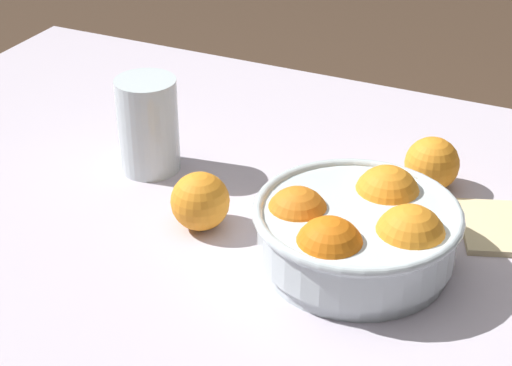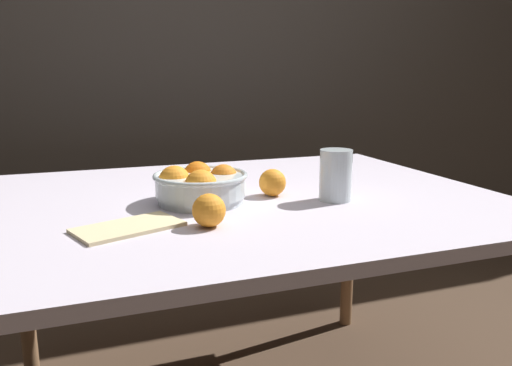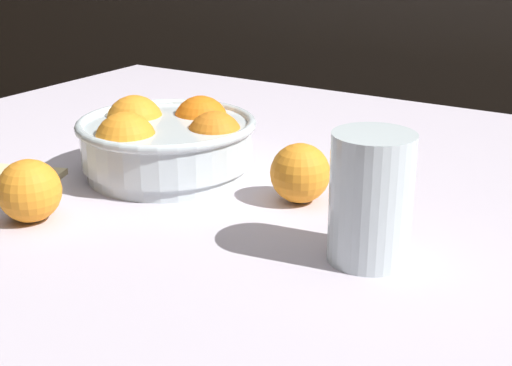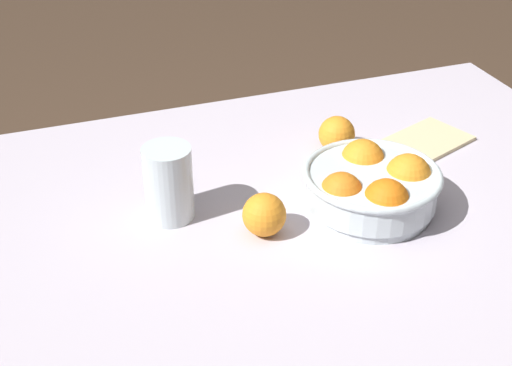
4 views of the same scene
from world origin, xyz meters
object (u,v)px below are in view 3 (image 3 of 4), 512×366
at_px(juice_glass, 370,206).
at_px(orange_loose_near_bowl, 300,173).
at_px(fruit_bowl, 167,141).
at_px(orange_loose_front, 29,191).

height_order(juice_glass, orange_loose_near_bowl, juice_glass).
relative_size(fruit_bowl, orange_loose_near_bowl, 3.26).
xyz_separation_m(fruit_bowl, orange_loose_near_bowl, (0.20, 0.00, -0.01)).
bearing_deg(orange_loose_front, orange_loose_near_bowl, 42.70).
bearing_deg(orange_loose_front, juice_glass, 17.08).
height_order(fruit_bowl, orange_loose_front, fruit_bowl).
bearing_deg(fruit_bowl, orange_loose_front, -98.55).
distance_m(fruit_bowl, juice_glass, 0.35).
height_order(fruit_bowl, juice_glass, juice_glass).
distance_m(orange_loose_near_bowl, orange_loose_front, 0.31).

